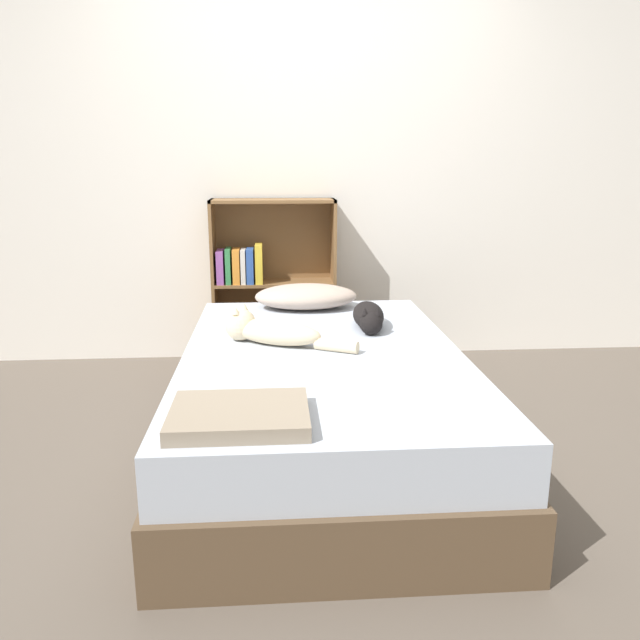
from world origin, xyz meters
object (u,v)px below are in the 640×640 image
at_px(bed, 322,401).
at_px(pillow, 306,296).
at_px(cat_light, 269,330).
at_px(cat_dark, 368,316).
at_px(bookshelf, 269,279).

distance_m(bed, pillow, 0.88).
distance_m(cat_light, cat_dark, 0.56).
xyz_separation_m(cat_dark, bookshelf, (-0.51, 0.99, 0.02)).
height_order(bed, cat_dark, cat_dark).
bearing_deg(bookshelf, pillow, -68.20).
relative_size(bed, cat_dark, 3.90).
bearing_deg(cat_dark, pillow, -143.54).
bearing_deg(pillow, cat_dark, -56.83).
height_order(pillow, bookshelf, bookshelf).
relative_size(pillow, bookshelf, 0.54).
distance_m(bed, cat_light, 0.41).
height_order(pillow, cat_dark, pillow).
bearing_deg(cat_light, cat_dark, -126.83).
xyz_separation_m(bed, cat_light, (-0.24, 0.13, 0.30)).
distance_m(bed, cat_dark, 0.55).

